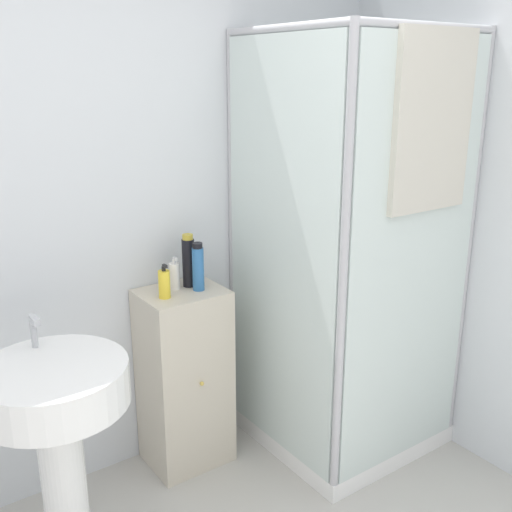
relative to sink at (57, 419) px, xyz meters
name	(u,v)px	position (x,y,z in m)	size (l,w,h in m)	color
wall_back	(56,220)	(0.23, 0.53, 0.59)	(6.40, 0.06, 2.50)	silver
shower_enclosure	(347,334)	(1.42, 0.00, -0.04)	(0.84, 0.87, 2.03)	white
vanity_cabinet	(185,378)	(0.70, 0.34, -0.21)	(0.38, 0.33, 0.89)	beige
sink	(57,419)	(0.00, 0.00, 0.00)	(0.53, 0.53, 1.00)	white
soap_dispenser	(164,284)	(0.60, 0.31, 0.30)	(0.05, 0.05, 0.16)	yellow
shampoo_bottle_tall_black	(188,261)	(0.76, 0.38, 0.35)	(0.06, 0.06, 0.25)	black
shampoo_bottle_blue	(198,267)	(0.77, 0.31, 0.34)	(0.05, 0.05, 0.22)	#2D66A3
lotion_bottle_white	(175,276)	(0.69, 0.39, 0.30)	(0.05, 0.05, 0.15)	white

